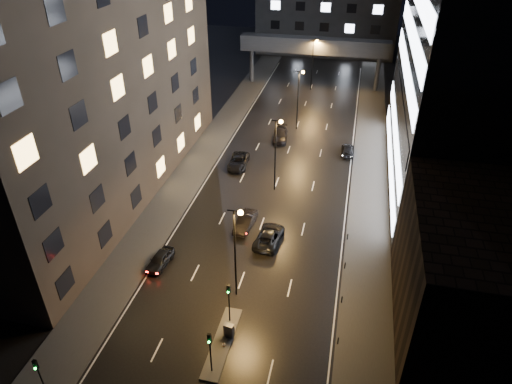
# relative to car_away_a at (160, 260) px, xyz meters

# --- Properties ---
(ground) EXTENTS (160.00, 160.00, 0.00)m
(ground) POSITION_rel_car_away_a_xyz_m (9.00, 29.61, -0.71)
(ground) COLOR black
(ground) RESTS_ON ground
(sidewalk_left) EXTENTS (5.00, 110.00, 0.15)m
(sidewalk_left) POSITION_rel_car_away_a_xyz_m (-3.50, 24.61, -0.64)
(sidewalk_left) COLOR #383533
(sidewalk_left) RESTS_ON ground
(sidewalk_right) EXTENTS (5.00, 110.00, 0.15)m
(sidewalk_right) POSITION_rel_car_away_a_xyz_m (21.50, 24.61, -0.64)
(sidewalk_right) COLOR #383533
(sidewalk_right) RESTS_ON ground
(building_left) EXTENTS (15.00, 48.00, 40.00)m
(building_left) POSITION_rel_car_away_a_xyz_m (-13.50, 13.61, 19.29)
(building_left) COLOR #2D2319
(building_left) RESTS_ON ground
(building_right_low) EXTENTS (10.00, 18.00, 12.00)m
(building_right_low) POSITION_rel_car_away_a_xyz_m (29.00, -1.39, 5.29)
(building_right_low) COLOR black
(building_right_low) RESTS_ON ground
(building_right_glass) EXTENTS (20.00, 36.00, 45.00)m
(building_right_glass) POSITION_rel_car_away_a_xyz_m (34.00, 25.61, 21.79)
(building_right_glass) COLOR black
(building_right_glass) RESTS_ON ground
(building_far) EXTENTS (34.00, 14.00, 25.00)m
(building_far) POSITION_rel_car_away_a_xyz_m (9.00, 87.61, 11.79)
(building_far) COLOR #333335
(building_far) RESTS_ON ground
(skybridge) EXTENTS (30.00, 3.00, 10.00)m
(skybridge) POSITION_rel_car_away_a_xyz_m (9.00, 59.61, 7.63)
(skybridge) COLOR #333335
(skybridge) RESTS_ON ground
(median_island) EXTENTS (1.60, 8.00, 0.15)m
(median_island) POSITION_rel_car_away_a_xyz_m (9.30, -8.39, -0.64)
(median_island) COLOR #383533
(median_island) RESTS_ON ground
(traffic_signal_near) EXTENTS (0.28, 0.34, 4.40)m
(traffic_signal_near) POSITION_rel_car_away_a_xyz_m (9.30, -5.90, 2.38)
(traffic_signal_near) COLOR black
(traffic_signal_near) RESTS_ON median_island
(traffic_signal_far) EXTENTS (0.28, 0.34, 4.40)m
(traffic_signal_far) POSITION_rel_car_away_a_xyz_m (9.30, -11.40, 2.38)
(traffic_signal_far) COLOR black
(traffic_signal_far) RESTS_ON median_island
(traffic_signal_corner) EXTENTS (0.28, 0.34, 4.40)m
(traffic_signal_corner) POSITION_rel_car_away_a_xyz_m (-2.50, -16.40, 2.23)
(traffic_signal_corner) COLOR black
(traffic_signal_corner) RESTS_ON ground
(bollard_row) EXTENTS (0.12, 25.12, 0.90)m
(bollard_row) POSITION_rel_car_away_a_xyz_m (19.20, -3.89, -0.26)
(bollard_row) COLOR black
(bollard_row) RESTS_ON ground
(streetlight_near) EXTENTS (1.45, 0.50, 10.15)m
(streetlight_near) POSITION_rel_car_away_a_xyz_m (9.16, -2.39, 5.79)
(streetlight_near) COLOR black
(streetlight_near) RESTS_ON ground
(streetlight_mid_a) EXTENTS (1.45, 0.50, 10.15)m
(streetlight_mid_a) POSITION_rel_car_away_a_xyz_m (9.16, 17.61, 5.79)
(streetlight_mid_a) COLOR black
(streetlight_mid_a) RESTS_ON ground
(streetlight_mid_b) EXTENTS (1.45, 0.50, 10.15)m
(streetlight_mid_b) POSITION_rel_car_away_a_xyz_m (9.16, 37.61, 5.79)
(streetlight_mid_b) COLOR black
(streetlight_mid_b) RESTS_ON ground
(streetlight_far) EXTENTS (1.45, 0.50, 10.15)m
(streetlight_far) POSITION_rel_car_away_a_xyz_m (9.16, 57.61, 5.79)
(streetlight_far) COLOR black
(streetlight_far) RESTS_ON ground
(car_away_a) EXTENTS (2.21, 4.36, 1.42)m
(car_away_a) POSITION_rel_car_away_a_xyz_m (0.00, 0.00, 0.00)
(car_away_a) COLOR black
(car_away_a) RESTS_ON ground
(car_away_b) EXTENTS (2.12, 4.89, 1.56)m
(car_away_b) POSITION_rel_car_away_a_xyz_m (7.22, 8.49, 0.07)
(car_away_b) COLOR black
(car_away_b) RESTS_ON ground
(car_away_c) EXTENTS (2.94, 5.73, 1.55)m
(car_away_c) POSITION_rel_car_away_a_xyz_m (2.66, 22.76, 0.06)
(car_away_c) COLOR black
(car_away_c) RESTS_ON ground
(car_away_d) EXTENTS (2.78, 5.65, 1.58)m
(car_away_d) POSITION_rel_car_away_a_xyz_m (7.06, 32.93, 0.08)
(car_away_d) COLOR black
(car_away_d) RESTS_ON ground
(car_toward_a) EXTENTS (3.10, 5.84, 1.56)m
(car_toward_a) POSITION_rel_car_away_a_xyz_m (10.52, 6.39, 0.07)
(car_toward_a) COLOR black
(car_toward_a) RESTS_ON ground
(car_toward_b) EXTENTS (2.06, 4.68, 1.34)m
(car_toward_b) POSITION_rel_car_away_a_xyz_m (18.00, 30.22, -0.04)
(car_toward_b) COLOR black
(car_toward_b) RESTS_ON ground
(utility_cabinet) EXTENTS (0.94, 0.65, 1.32)m
(utility_cabinet) POSITION_rel_car_away_a_xyz_m (9.70, -7.56, 0.10)
(utility_cabinet) COLOR #505053
(utility_cabinet) RESTS_ON median_island
(cone_a) EXTENTS (0.41, 0.41, 0.52)m
(cone_a) POSITION_rel_car_away_a_xyz_m (9.57, -8.78, -0.45)
(cone_a) COLOR #D5640B
(cone_a) RESTS_ON ground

